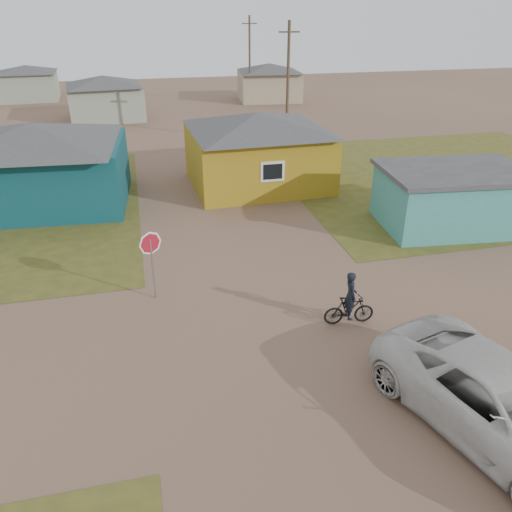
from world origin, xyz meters
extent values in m
plane|color=brown|center=(0.00, 0.00, 0.00)|extent=(120.00, 120.00, 0.00)
cube|color=brown|center=(14.00, 13.00, 0.01)|extent=(20.00, 18.00, 0.00)
cube|color=#0B3740|center=(-8.50, 13.50, 1.50)|extent=(8.40, 6.54, 3.00)
pyramid|color=#39393B|center=(-8.50, 13.50, 3.50)|extent=(8.93, 7.08, 1.00)
cube|color=#9C7C18|center=(2.50, 14.00, 1.50)|extent=(7.21, 6.24, 3.00)
pyramid|color=#39393B|center=(2.50, 14.00, 3.45)|extent=(7.72, 6.76, 0.90)
cube|color=silver|center=(2.50, 10.97, 1.65)|extent=(1.20, 0.06, 1.00)
cube|color=black|center=(2.50, 10.94, 1.65)|extent=(0.95, 0.04, 0.75)
cube|color=teal|center=(9.50, 6.50, 1.20)|extent=(6.39, 4.61, 2.40)
cube|color=#39393B|center=(9.50, 6.50, 2.50)|extent=(6.71, 4.93, 0.20)
cube|color=gray|center=(-6.00, 34.00, 1.40)|extent=(6.49, 5.60, 2.80)
pyramid|color=#39393B|center=(-6.00, 34.00, 3.20)|extent=(7.04, 6.15, 0.80)
cube|color=gray|center=(10.00, 40.00, 1.40)|extent=(6.41, 5.50, 2.80)
pyramid|color=#39393B|center=(10.00, 40.00, 3.20)|extent=(6.95, 6.05, 0.80)
cube|color=gray|center=(-14.00, 46.00, 1.35)|extent=(5.75, 5.28, 2.70)
pyramid|color=#39393B|center=(-14.00, 46.00, 3.05)|extent=(6.28, 5.81, 0.70)
cylinder|color=brown|center=(6.50, 22.00, 4.00)|extent=(0.20, 0.20, 8.00)
cube|color=brown|center=(6.50, 22.00, 7.30)|extent=(1.40, 0.10, 0.10)
cylinder|color=brown|center=(7.50, 38.00, 4.00)|extent=(0.20, 0.20, 8.00)
cube|color=brown|center=(7.50, 38.00, 7.30)|extent=(1.40, 0.10, 0.10)
cylinder|color=gray|center=(-3.66, 3.25, 1.10)|extent=(0.06, 0.06, 2.19)
imported|color=black|center=(2.08, 0.33, 0.48)|extent=(1.62, 0.58, 0.95)
imported|color=black|center=(2.08, 0.33, 1.01)|extent=(0.42, 0.60, 1.56)
imported|color=silver|center=(3.67, -4.64, 0.88)|extent=(4.54, 6.89, 1.76)
camera|label=1|loc=(-3.71, -11.59, 8.89)|focal=35.00mm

